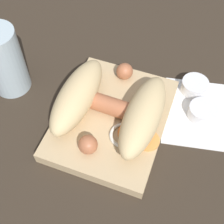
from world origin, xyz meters
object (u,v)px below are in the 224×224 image
at_px(drink_glass, 4,61).
at_px(condiment_cup_near, 202,112).
at_px(food_tray, 112,119).
at_px(bread_roll, 110,104).
at_px(condiment_cup_far, 194,87).
at_px(sausage, 108,105).

bearing_deg(drink_glass, condiment_cup_near, -81.50).
height_order(food_tray, condiment_cup_near, condiment_cup_near).
height_order(bread_roll, condiment_cup_far, bread_roll).
height_order(bread_roll, sausage, bread_roll).
bearing_deg(condiment_cup_far, food_tray, 135.35).
distance_m(bread_roll, condiment_cup_far, 0.16).
xyz_separation_m(condiment_cup_near, condiment_cup_far, (0.05, 0.02, 0.00)).
relative_size(sausage, drink_glass, 1.51).
relative_size(food_tray, condiment_cup_far, 4.60).
xyz_separation_m(bread_roll, drink_glass, (0.01, 0.19, 0.01)).
bearing_deg(bread_roll, food_tray, -124.99).
distance_m(sausage, drink_glass, 0.18).
bearing_deg(bread_roll, drink_glass, 86.43).
height_order(food_tray, drink_glass, drink_glass).
distance_m(sausage, condiment_cup_near, 0.15).
relative_size(bread_roll, sausage, 0.91).
bearing_deg(drink_glass, condiment_cup_far, -72.23).
height_order(bread_roll, condiment_cup_near, bread_roll).
bearing_deg(bread_roll, sausage, 50.65).
relative_size(food_tray, drink_glass, 1.77).
distance_m(bread_roll, sausage, 0.01).
bearing_deg(food_tray, condiment_cup_far, -44.65).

